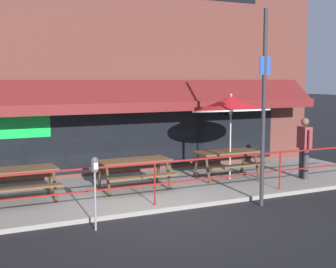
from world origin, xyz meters
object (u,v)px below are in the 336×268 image
(picnic_table_centre, at_px, (134,166))
(patio_umbrella_right, at_px, (231,104))
(parking_meter_far, at_px, (95,171))
(picnic_table_right, at_px, (227,157))
(pedestrian_walking, at_px, (304,145))
(street_sign_pole, at_px, (264,107))
(picnic_table_left, at_px, (16,176))

(picnic_table_centre, bearing_deg, patio_umbrella_right, 0.33)
(parking_meter_far, bearing_deg, picnic_table_right, 29.27)
(pedestrian_walking, height_order, parking_meter_far, pedestrian_walking)
(picnic_table_centre, height_order, picnic_table_right, same)
(patio_umbrella_right, bearing_deg, pedestrian_walking, -23.63)
(picnic_table_centre, relative_size, patio_umbrella_right, 0.76)
(pedestrian_walking, height_order, street_sign_pole, street_sign_pole)
(pedestrian_walking, bearing_deg, picnic_table_right, 152.13)
(patio_umbrella_right, bearing_deg, picnic_table_right, 90.00)
(picnic_table_centre, xyz_separation_m, street_sign_pole, (2.19, -2.32, 1.55))
(pedestrian_walking, bearing_deg, parking_meter_far, -166.40)
(pedestrian_walking, bearing_deg, patio_umbrella_right, 156.37)
(patio_umbrella_right, xyz_separation_m, street_sign_pole, (-0.66, -2.33, 0.08))
(picnic_table_centre, bearing_deg, street_sign_pole, -46.62)
(parking_meter_far, bearing_deg, picnic_table_left, 114.81)
(street_sign_pole, bearing_deg, picnic_table_centre, 133.38)
(picnic_table_right, bearing_deg, picnic_table_left, -178.44)
(picnic_table_left, bearing_deg, parking_meter_far, -65.19)
(picnic_table_centre, distance_m, patio_umbrella_right, 3.21)
(picnic_table_centre, bearing_deg, pedestrian_walking, -9.72)
(picnic_table_left, relative_size, picnic_table_right, 1.00)
(picnic_table_left, height_order, picnic_table_right, same)
(picnic_table_centre, height_order, pedestrian_walking, pedestrian_walking)
(parking_meter_far, bearing_deg, patio_umbrella_right, 27.60)
(picnic_table_left, height_order, street_sign_pole, street_sign_pole)
(picnic_table_right, distance_m, parking_meter_far, 5.28)
(pedestrian_walking, bearing_deg, picnic_table_centre, 170.28)
(patio_umbrella_right, distance_m, street_sign_pole, 2.43)
(picnic_table_left, bearing_deg, patio_umbrella_right, -0.17)
(patio_umbrella_right, height_order, pedestrian_walking, patio_umbrella_right)
(picnic_table_right, xyz_separation_m, pedestrian_walking, (1.90, -1.00, 0.35))
(patio_umbrella_right, height_order, parking_meter_far, patio_umbrella_right)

